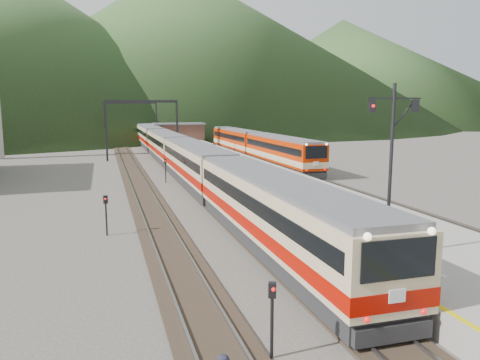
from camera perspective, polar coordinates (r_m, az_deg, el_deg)
name	(u,v)px	position (r m, az deg, el deg)	size (l,w,h in m)	color
track_main	(183,174)	(49.81, -6.99, 0.73)	(2.60, 200.00, 0.23)	black
track_far	(135,176)	(49.25, -12.74, 0.49)	(2.60, 200.00, 0.23)	black
track_second	(284,170)	(52.88, 5.40, 1.24)	(2.60, 200.00, 0.23)	black
platform	(239,170)	(49.04, -0.15, 1.18)	(8.00, 100.00, 1.00)	gray
gantry_near	(142,118)	(63.88, -11.86, 7.38)	(9.55, 0.25, 8.00)	black
gantry_far	(131,115)	(88.81, -13.17, 7.73)	(9.55, 0.25, 8.00)	black
station_shed	(179,131)	(87.83, -7.49, 5.91)	(9.40, 4.40, 3.10)	brown
hill_a	(10,45)	(202.52, -26.24, 14.55)	(180.00, 180.00, 60.00)	#2E491F
hill_b	(178,45)	(243.55, -7.55, 16.05)	(220.00, 220.00, 75.00)	#2E491F
hill_c	(342,71)	(249.08, 12.28, 12.88)	(160.00, 160.00, 50.00)	#2E491F
main_train	(166,145)	(62.87, -9.05, 4.21)	(2.98, 102.26, 3.64)	tan
second_train	(256,146)	(62.32, 1.91, 4.12)	(2.71, 36.95, 3.31)	#B32400
signal_mast	(391,153)	(19.76, 17.97, 3.18)	(2.18, 0.52, 7.05)	black
short_signal_a	(272,310)	(13.72, 3.93, -15.49)	(0.27, 0.23, 2.27)	black
short_signal_b	(166,168)	(44.37, -9.07, 1.50)	(0.23, 0.17, 2.27)	black
short_signal_c	(106,210)	(27.02, -16.03, -3.52)	(0.27, 0.23, 2.27)	black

